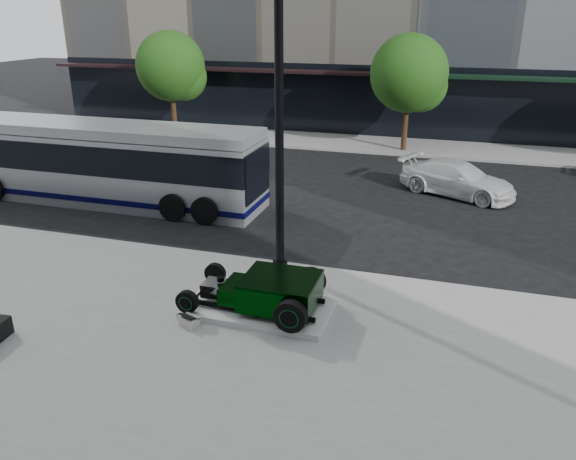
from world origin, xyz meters
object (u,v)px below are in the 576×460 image
(transit_bus, at_px, (106,162))
(white_sedan, at_px, (457,179))
(hot_rod, at_px, (272,291))
(lamppost, at_px, (279,144))

(transit_bus, distance_m, white_sedan, 13.45)
(transit_bus, height_order, white_sedan, transit_bus)
(white_sedan, bearing_deg, hot_rod, -175.45)
(lamppost, xyz_separation_m, white_sedan, (4.47, 8.68, -2.92))
(transit_bus, bearing_deg, white_sedan, 20.05)
(hot_rod, height_order, lamppost, lamppost)
(hot_rod, distance_m, white_sedan, 11.80)
(lamppost, relative_size, white_sedan, 1.66)
(hot_rod, xyz_separation_m, transit_bus, (-8.74, 6.54, 0.79))
(lamppost, distance_m, white_sedan, 10.19)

